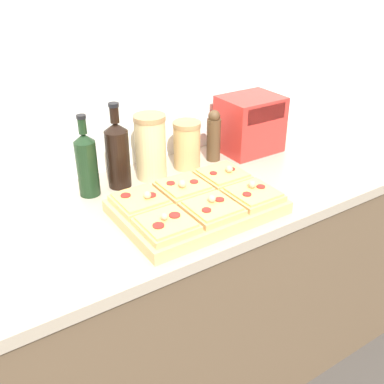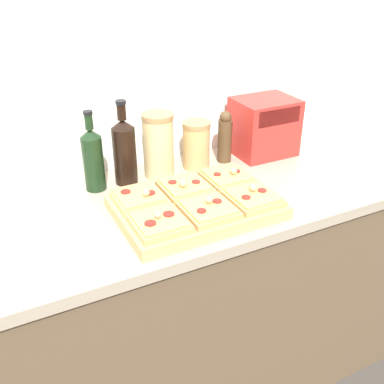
{
  "view_description": "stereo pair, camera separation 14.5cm",
  "coord_description": "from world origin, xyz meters",
  "px_view_note": "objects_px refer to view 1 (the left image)",
  "views": [
    {
      "loc": [
        -0.62,
        -0.83,
        1.69
      ],
      "look_at": [
        0.07,
        0.23,
        0.99
      ],
      "focal_mm": 42.0,
      "sensor_mm": 36.0,
      "label": 1
    },
    {
      "loc": [
        -0.5,
        -0.91,
        1.69
      ],
      "look_at": [
        0.07,
        0.23,
        0.99
      ],
      "focal_mm": 42.0,
      "sensor_mm": 36.0,
      "label": 2
    }
  ],
  "objects_px": {
    "grain_jar_short": "(187,145)",
    "toaster_oven": "(250,124)",
    "olive_oil_bottle": "(87,163)",
    "wine_bottle": "(118,153)",
    "cutting_board": "(197,207)",
    "grain_jar_tall": "(151,147)",
    "pepper_mill": "(214,136)"
  },
  "relations": [
    {
      "from": "olive_oil_bottle",
      "to": "wine_bottle",
      "type": "height_order",
      "value": "wine_bottle"
    },
    {
      "from": "wine_bottle",
      "to": "grain_jar_tall",
      "type": "xyz_separation_m",
      "value": [
        0.13,
        0.0,
        -0.01
      ]
    },
    {
      "from": "olive_oil_bottle",
      "to": "pepper_mill",
      "type": "height_order",
      "value": "olive_oil_bottle"
    },
    {
      "from": "wine_bottle",
      "to": "grain_jar_short",
      "type": "distance_m",
      "value": 0.29
    },
    {
      "from": "cutting_board",
      "to": "grain_jar_tall",
      "type": "relative_size",
      "value": 2.11
    },
    {
      "from": "olive_oil_bottle",
      "to": "grain_jar_short",
      "type": "distance_m",
      "value": 0.4
    },
    {
      "from": "toaster_oven",
      "to": "pepper_mill",
      "type": "bearing_deg",
      "value": 179.73
    },
    {
      "from": "olive_oil_bottle",
      "to": "grain_jar_short",
      "type": "height_order",
      "value": "olive_oil_bottle"
    },
    {
      "from": "wine_bottle",
      "to": "pepper_mill",
      "type": "relative_size",
      "value": 1.48
    },
    {
      "from": "cutting_board",
      "to": "wine_bottle",
      "type": "bearing_deg",
      "value": 112.89
    },
    {
      "from": "cutting_board",
      "to": "grain_jar_short",
      "type": "relative_size",
      "value": 2.75
    },
    {
      "from": "cutting_board",
      "to": "grain_jar_short",
      "type": "bearing_deg",
      "value": 62.8
    },
    {
      "from": "pepper_mill",
      "to": "toaster_oven",
      "type": "distance_m",
      "value": 0.18
    },
    {
      "from": "grain_jar_tall",
      "to": "toaster_oven",
      "type": "xyz_separation_m",
      "value": [
        0.46,
        -0.0,
        -0.01
      ]
    },
    {
      "from": "cutting_board",
      "to": "pepper_mill",
      "type": "distance_m",
      "value": 0.42
    },
    {
      "from": "olive_oil_bottle",
      "to": "grain_jar_tall",
      "type": "relative_size",
      "value": 1.19
    },
    {
      "from": "pepper_mill",
      "to": "toaster_oven",
      "type": "height_order",
      "value": "toaster_oven"
    },
    {
      "from": "cutting_board",
      "to": "toaster_oven",
      "type": "relative_size",
      "value": 1.93
    },
    {
      "from": "grain_jar_short",
      "to": "toaster_oven",
      "type": "distance_m",
      "value": 0.31
    },
    {
      "from": "wine_bottle",
      "to": "toaster_oven",
      "type": "relative_size",
      "value": 1.17
    },
    {
      "from": "grain_jar_short",
      "to": "toaster_oven",
      "type": "xyz_separation_m",
      "value": [
        0.31,
        -0.0,
        0.02
      ]
    },
    {
      "from": "olive_oil_bottle",
      "to": "cutting_board",
      "type": "bearing_deg",
      "value": -51.47
    },
    {
      "from": "cutting_board",
      "to": "wine_bottle",
      "type": "distance_m",
      "value": 0.35
    },
    {
      "from": "grain_jar_tall",
      "to": "grain_jar_short",
      "type": "xyz_separation_m",
      "value": [
        0.16,
        0.0,
        -0.03
      ]
    },
    {
      "from": "olive_oil_bottle",
      "to": "pepper_mill",
      "type": "bearing_deg",
      "value": -0.0
    },
    {
      "from": "grain_jar_tall",
      "to": "pepper_mill",
      "type": "height_order",
      "value": "grain_jar_tall"
    },
    {
      "from": "cutting_board",
      "to": "olive_oil_bottle",
      "type": "bearing_deg",
      "value": 128.53
    },
    {
      "from": "olive_oil_bottle",
      "to": "grain_jar_tall",
      "type": "height_order",
      "value": "olive_oil_bottle"
    },
    {
      "from": "olive_oil_bottle",
      "to": "toaster_oven",
      "type": "relative_size",
      "value": 1.09
    },
    {
      "from": "wine_bottle",
      "to": "cutting_board",
      "type": "bearing_deg",
      "value": -67.11
    },
    {
      "from": "wine_bottle",
      "to": "grain_jar_tall",
      "type": "height_order",
      "value": "wine_bottle"
    },
    {
      "from": "olive_oil_bottle",
      "to": "grain_jar_short",
      "type": "bearing_deg",
      "value": -0.0
    }
  ]
}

